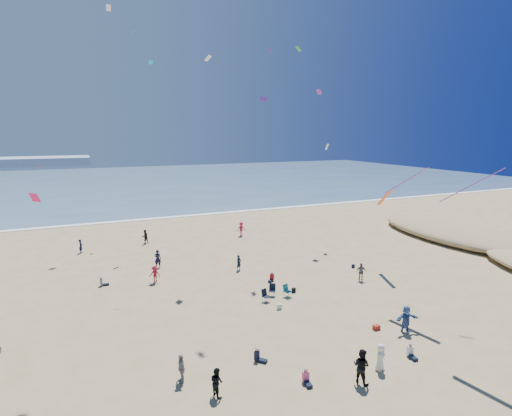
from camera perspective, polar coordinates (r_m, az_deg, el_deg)
name	(u,v)px	position (r m, az deg, el deg)	size (l,w,h in m)	color
ground	(283,388)	(22.85, 3.83, -24.30)	(220.00, 220.00, 0.00)	tan
ocean	(118,183)	(112.64, -19.13, 3.45)	(220.00, 100.00, 0.06)	#476B84
surf_line	(147,219)	(63.51, -15.27, -1.55)	(220.00, 1.20, 0.08)	white
standing_flyers	(243,285)	(33.25, -1.87, -10.92)	(29.12, 33.50, 1.91)	black
seated_group	(256,318)	(28.75, -0.05, -15.47)	(17.02, 19.97, 0.84)	silver
chair_cluster	(275,292)	(32.75, 2.79, -11.93)	(2.76, 1.60, 1.00)	black
white_tote	(279,307)	(31.02, 3.34, -13.88)	(0.35, 0.20, 0.40)	silver
black_backpack	(294,290)	(34.08, 5.40, -11.60)	(0.30, 0.22, 0.38)	black
cooler	(376,327)	(29.31, 16.83, -16.00)	(0.45, 0.30, 0.30)	#A42217
navy_bag	(353,266)	(40.86, 13.71, -8.06)	(0.28, 0.18, 0.34)	black
kites_aloft	(312,116)	(34.64, 8.06, 12.93)	(41.26, 43.32, 28.62)	green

